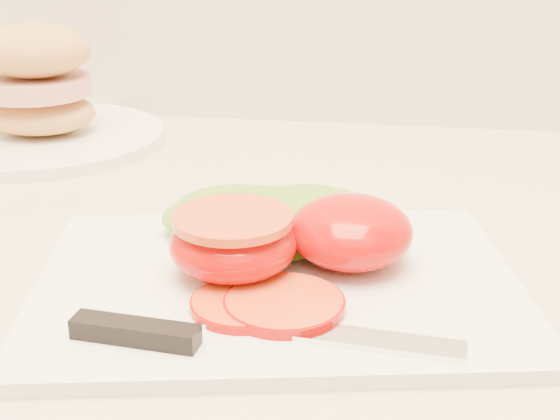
# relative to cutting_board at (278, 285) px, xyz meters

# --- Properties ---
(cutting_board) EXTENTS (0.36, 0.29, 0.01)m
(cutting_board) POSITION_rel_cutting_board_xyz_m (0.00, 0.00, 0.00)
(cutting_board) COLOR white
(cutting_board) RESTS_ON counter
(tomato_half_dome) EXTENTS (0.09, 0.09, 0.05)m
(tomato_half_dome) POSITION_rel_cutting_board_xyz_m (0.05, 0.03, 0.03)
(tomato_half_dome) COLOR #C50E02
(tomato_half_dome) RESTS_ON cutting_board
(tomato_half_cut) EXTENTS (0.09, 0.09, 0.04)m
(tomato_half_cut) POSITION_rel_cutting_board_xyz_m (-0.03, 0.00, 0.03)
(tomato_half_cut) COLOR #C50E02
(tomato_half_cut) RESTS_ON cutting_board
(tomato_slice_0) EXTENTS (0.07, 0.07, 0.01)m
(tomato_slice_0) POSITION_rel_cutting_board_xyz_m (0.01, -0.04, 0.01)
(tomato_slice_0) COLOR orange
(tomato_slice_0) RESTS_ON cutting_board
(tomato_slice_1) EXTENTS (0.06, 0.06, 0.01)m
(tomato_slice_1) POSITION_rel_cutting_board_xyz_m (-0.01, -0.04, 0.01)
(tomato_slice_1) COLOR orange
(tomato_slice_1) RESTS_ON cutting_board
(lettuce_leaf_0) EXTENTS (0.14, 0.10, 0.03)m
(lettuce_leaf_0) POSITION_rel_cutting_board_xyz_m (-0.03, 0.06, 0.02)
(lettuce_leaf_0) COLOR #82A72C
(lettuce_leaf_0) RESTS_ON cutting_board
(lettuce_leaf_1) EXTENTS (0.14, 0.15, 0.03)m
(lettuce_leaf_1) POSITION_rel_cutting_board_xyz_m (0.01, 0.07, 0.02)
(lettuce_leaf_1) COLOR #82A72C
(lettuce_leaf_1) RESTS_ON cutting_board
(knife) EXTENTS (0.23, 0.05, 0.01)m
(knife) POSITION_rel_cutting_board_xyz_m (-0.03, -0.08, 0.01)
(knife) COLOR silver
(knife) RESTS_ON cutting_board
(sandwich_plate) EXTENTS (0.26, 0.26, 0.13)m
(sandwich_plate) POSITION_rel_cutting_board_xyz_m (-0.30, 0.30, 0.04)
(sandwich_plate) COLOR white
(sandwich_plate) RESTS_ON counter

